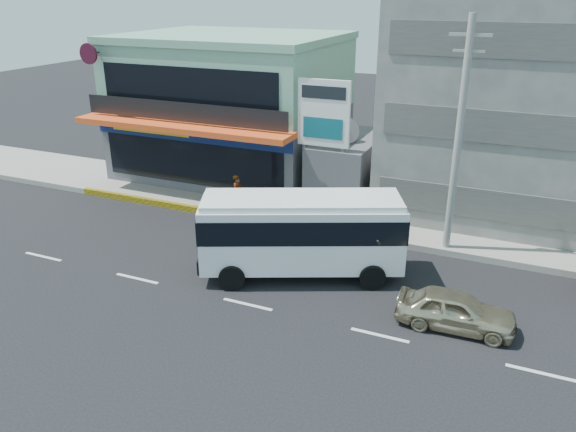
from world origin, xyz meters
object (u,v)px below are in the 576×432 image
at_px(satellite_dish, 344,141).
at_px(utility_pole_near, 458,139).
at_px(concrete_building, 570,74).
at_px(shop_building, 234,110).
at_px(sedan, 456,310).
at_px(minibus, 302,229).
at_px(billboard, 324,121).
at_px(motorcycle_rider, 238,207).

distance_m(satellite_dish, utility_pole_near, 7.17).
height_order(concrete_building, satellite_dish, concrete_building).
relative_size(shop_building, sedan, 3.10).
distance_m(shop_building, sedan, 19.93).
relative_size(utility_pole_near, minibus, 1.20).
bearing_deg(utility_pole_near, minibus, -139.23).
bearing_deg(billboard, motorcycle_rider, -145.56).
distance_m(utility_pole_near, minibus, 7.43).
height_order(concrete_building, minibus, concrete_building).
height_order(shop_building, utility_pole_near, utility_pole_near).
bearing_deg(billboard, sedan, -44.95).
bearing_deg(motorcycle_rider, sedan, -25.30).
distance_m(minibus, sedan, 6.61).
bearing_deg(motorcycle_rider, concrete_building, 30.36).
height_order(shop_building, minibus, shop_building).
bearing_deg(billboard, utility_pole_near, -15.48).
distance_m(concrete_building, minibus, 15.86).
distance_m(utility_pole_near, sedan, 7.50).
bearing_deg(sedan, satellite_dish, 35.11).
distance_m(concrete_building, utility_pole_near, 8.79).
bearing_deg(shop_building, concrete_building, 3.35).
height_order(shop_building, billboard, shop_building).
xyz_separation_m(concrete_building, utility_pole_near, (-4.00, -7.60, -1.85)).
relative_size(satellite_dish, minibus, 0.18).
bearing_deg(minibus, utility_pole_near, 40.77).
height_order(shop_building, satellite_dish, shop_building).
relative_size(concrete_building, billboard, 2.32).
relative_size(shop_building, billboard, 1.80).
height_order(concrete_building, utility_pole_near, concrete_building).
height_order(billboard, sedan, billboard).
xyz_separation_m(concrete_building, sedan, (-2.79, -13.50, -6.32)).
relative_size(concrete_building, satellite_dish, 10.67).
height_order(sedan, motorcycle_rider, motorcycle_rider).
bearing_deg(satellite_dish, billboard, -105.52).
xyz_separation_m(satellite_dish, sedan, (7.21, -9.50, -2.89)).
relative_size(sedan, motorcycle_rider, 1.63).
xyz_separation_m(utility_pole_near, sedan, (1.21, -5.90, -4.47)).
bearing_deg(satellite_dish, concrete_building, 21.80).
bearing_deg(minibus, motorcycle_rider, 142.31).
height_order(satellite_dish, sedan, satellite_dish).
xyz_separation_m(billboard, motorcycle_rider, (-3.50, -2.40, -4.12)).
height_order(utility_pole_near, motorcycle_rider, utility_pole_near).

